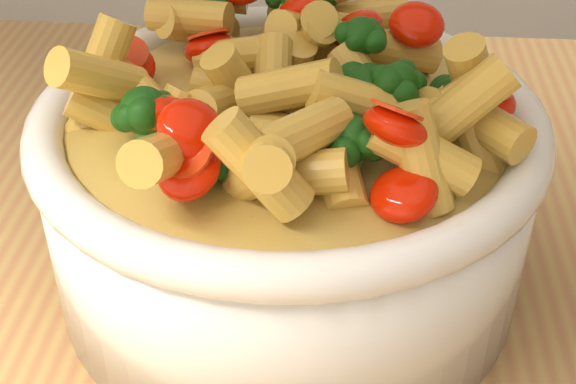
{
  "coord_description": "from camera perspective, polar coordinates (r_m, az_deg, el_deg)",
  "views": [
    {
      "loc": [
        0.05,
        -0.32,
        1.22
      ],
      "look_at": [
        0.02,
        0.05,
        0.96
      ],
      "focal_mm": 50.0,
      "sensor_mm": 36.0,
      "label": 1
    }
  ],
  "objects": [
    {
      "name": "serving_bowl",
      "position": [
        0.45,
        -0.0,
        0.15
      ],
      "size": [
        0.28,
        0.28,
        0.12
      ],
      "color": "white",
      "rests_on": "table"
    },
    {
      "name": "pasta_salad",
      "position": [
        0.41,
        0.0,
        8.48
      ],
      "size": [
        0.22,
        0.22,
        0.05
      ],
      "color": "gold",
      "rests_on": "serving_bowl"
    }
  ]
}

